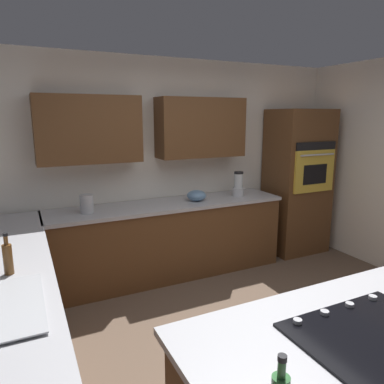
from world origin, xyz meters
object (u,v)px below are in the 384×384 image
at_px(blender, 238,186).
at_px(mixing_bowl, 197,196).
at_px(kettle, 87,204).
at_px(dish_soap_bottle, 8,258).
at_px(cooktop, 375,334).
at_px(wall_oven, 297,182).

height_order(blender, mixing_bowl, blender).
height_order(kettle, dish_soap_bottle, dish_soap_bottle).
distance_m(cooktop, mixing_bowl, 2.85).
height_order(wall_oven, mixing_bowl, wall_oven).
bearing_deg(wall_oven, cooktop, 54.04).
height_order(mixing_bowl, dish_soap_bottle, dish_soap_bottle).
bearing_deg(cooktop, dish_soap_bottle, -43.84).
relative_size(blender, kettle, 1.60).
relative_size(wall_oven, kettle, 10.05).
xyz_separation_m(cooktop, mixing_bowl, (-0.46, -2.81, 0.06)).
height_order(cooktop, blender, blender).
relative_size(mixing_bowl, kettle, 1.18).
distance_m(cooktop, kettle, 2.94).
xyz_separation_m(cooktop, dish_soap_bottle, (1.56, -1.50, 0.10)).
bearing_deg(blender, cooktop, 69.35).
distance_m(wall_oven, cooktop, 3.51).
height_order(cooktop, kettle, kettle).
bearing_deg(kettle, blender, 180.00).
bearing_deg(dish_soap_bottle, blender, -153.39).
height_order(blender, kettle, blender).
bearing_deg(dish_soap_bottle, kettle, -118.75).
bearing_deg(mixing_bowl, dish_soap_bottle, 33.01).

